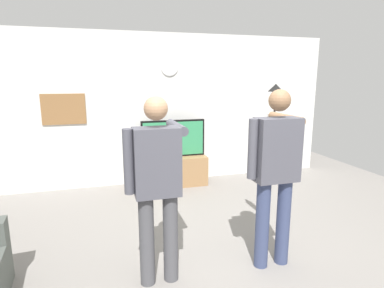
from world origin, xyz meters
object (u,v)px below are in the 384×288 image
Objects in this scene: floor_lamp at (274,112)px; person_standing_nearer_lamp at (157,181)px; person_standing_nearer_couch at (275,168)px; wall_clock at (169,67)px; television at (173,138)px; tv_stand at (174,171)px; framed_picture at (64,109)px.

person_standing_nearer_lamp is at bearing -136.86° from floor_lamp.
floor_lamp is 1.00× the size of person_standing_nearer_couch.
wall_clock reaches higher than person_standing_nearer_couch.
television is 0.65× the size of person_standing_nearer_lamp.
wall_clock is (0.00, 0.24, 1.25)m from television.
tv_stand is at bearing 173.52° from floor_lamp.
person_standing_nearer_lamp reaches higher than tv_stand.
wall_clock reaches higher than framed_picture.
wall_clock is at bearing 90.00° from television.
framed_picture is (-1.81, 0.30, 1.14)m from tv_stand.
framed_picture reaches higher than tv_stand.
person_standing_nearer_couch is (0.41, -2.71, 0.78)m from tv_stand.
person_standing_nearer_couch is at bearing -53.64° from framed_picture.
person_standing_nearer_lamp is at bearing 177.89° from person_standing_nearer_couch.
person_standing_nearer_lamp is (-0.77, -2.67, 0.74)m from tv_stand.
framed_picture is 0.38× the size of person_standing_nearer_couch.
floor_lamp reaches higher than tv_stand.
television is at bearing -90.00° from wall_clock.
television is at bearing 98.35° from person_standing_nearer_couch.
person_standing_nearer_lamp is (-2.63, -2.46, -0.30)m from floor_lamp.
framed_picture is at bearing 170.74° from tv_stand.
wall_clock is 3.25m from person_standing_nearer_lamp.
floor_lamp is at bearing -15.10° from wall_clock.
floor_lamp is at bearing -6.48° from tv_stand.
tv_stand is at bearing 98.49° from person_standing_nearer_couch.
floor_lamp reaches higher than framed_picture.
person_standing_nearer_couch is (1.18, -0.04, 0.04)m from person_standing_nearer_lamp.
wall_clock is at bearing 75.43° from person_standing_nearer_lamp.
wall_clock is 0.44× the size of framed_picture.
framed_picture is 3.76m from person_standing_nearer_couch.
television is 0.63× the size of floor_lamp.
wall_clock reaches higher than floor_lamp.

